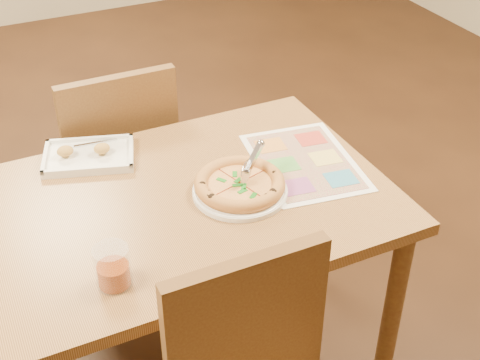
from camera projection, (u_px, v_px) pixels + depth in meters
name	position (u px, v px, depth m)	size (l,w,h in m)	color
dining_table	(173.00, 224.00, 2.02)	(1.30, 0.85, 0.72)	#A47641
chair_far	(117.00, 147.00, 2.50)	(0.42, 0.42, 0.47)	brown
plate	(240.00, 192.00, 2.00)	(0.29, 0.29, 0.02)	white
pizza	(240.00, 184.00, 2.00)	(0.27, 0.27, 0.04)	#D38248
pizza_cutter	(251.00, 162.00, 1.99)	(0.12, 0.10, 0.08)	silver
appetizer_tray	(88.00, 156.00, 2.15)	(0.33, 0.27, 0.05)	white
glass_tumbler	(113.00, 269.00, 1.66)	(0.09, 0.09, 0.11)	#8B320A
menu	(304.00, 162.00, 2.14)	(0.31, 0.43, 0.01)	white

